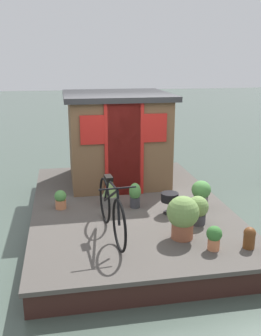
{
  "coord_description": "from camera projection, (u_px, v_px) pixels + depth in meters",
  "views": [
    {
      "loc": [
        -6.29,
        1.11,
        2.86
      ],
      "look_at": [
        -0.2,
        0.0,
        1.08
      ],
      "focal_mm": 41.1,
      "sensor_mm": 36.0,
      "label": 1
    }
  ],
  "objects": [
    {
      "name": "ground_plane",
      "position": [
        129.0,
        223.0,
        6.93
      ],
      "size": [
        60.0,
        60.0,
        0.0
      ],
      "primitive_type": "plane",
      "color": "#47564C"
    },
    {
      "name": "mooring_bollard",
      "position": [
        249.0,
        237.0,
        5.16
      ],
      "size": [
        0.16,
        0.16,
        0.3
      ],
      "color": "brown",
      "rests_on": "houseboat_deck"
    },
    {
      "name": "potted_plant_succulent",
      "position": [
        135.0,
        195.0,
        6.56
      ],
      "size": [
        0.2,
        0.2,
        0.44
      ],
      "color": "#38383D",
      "rests_on": "houseboat_deck"
    },
    {
      "name": "bicycle",
      "position": [
        111.0,
        209.0,
        5.48
      ],
      "size": [
        1.67,
        0.5,
        0.86
      ],
      "color": "black",
      "rests_on": "houseboat_deck"
    },
    {
      "name": "potted_plant_lavender",
      "position": [
        61.0,
        199.0,
        6.52
      ],
      "size": [
        0.2,
        0.2,
        0.32
      ],
      "color": "#C6754C",
      "rests_on": "houseboat_deck"
    },
    {
      "name": "potted_plant_geranium",
      "position": [
        198.0,
        209.0,
        5.91
      ],
      "size": [
        0.33,
        0.33,
        0.45
      ],
      "color": "#38383D",
      "rests_on": "houseboat_deck"
    },
    {
      "name": "potted_plant_thyme",
      "position": [
        201.0,
        194.0,
        6.48
      ],
      "size": [
        0.32,
        0.32,
        0.5
      ],
      "color": "slate",
      "rests_on": "houseboat_deck"
    },
    {
      "name": "potted_plant_basil",
      "position": [
        110.0,
        192.0,
        6.62
      ],
      "size": [
        0.3,
        0.3,
        0.53
      ],
      "color": "slate",
      "rests_on": "houseboat_deck"
    },
    {
      "name": "potted_plant_mint",
      "position": [
        214.0,
        237.0,
        5.11
      ],
      "size": [
        0.21,
        0.21,
        0.34
      ],
      "color": "#C6754C",
      "rests_on": "houseboat_deck"
    },
    {
      "name": "potted_plant_fern",
      "position": [
        183.0,
        216.0,
        5.4
      ],
      "size": [
        0.46,
        0.46,
        0.63
      ],
      "color": "#935138",
      "rests_on": "houseboat_deck"
    },
    {
      "name": "charcoal_grill",
      "position": [
        170.0,
        198.0,
        6.29
      ],
      "size": [
        0.29,
        0.29,
        0.35
      ],
      "color": "black",
      "rests_on": "houseboat_deck"
    },
    {
      "name": "houseboat_cabin",
      "position": [
        117.0,
        137.0,
        7.87
      ],
      "size": [
        2.05,
        2.09,
        1.81
      ],
      "color": "brown",
      "rests_on": "houseboat_deck"
    },
    {
      "name": "houseboat_deck",
      "position": [
        129.0,
        213.0,
        6.87
      ],
      "size": [
        4.97,
        3.32,
        0.38
      ],
      "color": "#4C4742",
      "rests_on": "ground_plane"
    }
  ]
}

